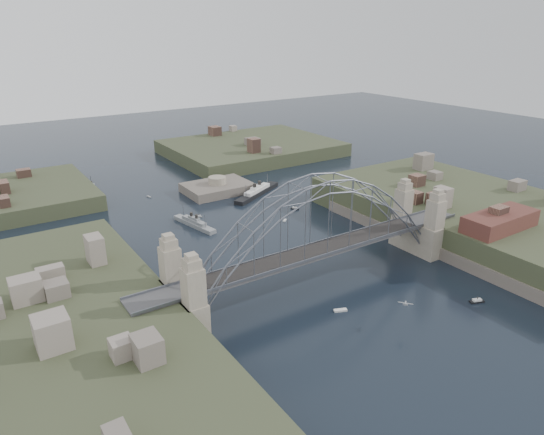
{
  "coord_description": "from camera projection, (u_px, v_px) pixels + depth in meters",
  "views": [
    {
      "loc": [
        -60.92,
        -73.68,
        52.94
      ],
      "look_at": [
        0.0,
        18.0,
        10.0
      ],
      "focal_mm": 32.18,
      "sensor_mm": 36.0,
      "label": 1
    }
  ],
  "objects": [
    {
      "name": "fort_island",
      "position": [
        218.0,
        193.0,
        168.44
      ],
      "size": [
        22.0,
        16.0,
        9.4
      ],
      "color": "#5E554B",
      "rests_on": "ground"
    },
    {
      "name": "small_boat_c",
      "position": [
        340.0,
        310.0,
        97.53
      ],
      "size": [
        2.8,
        1.81,
        0.45
      ],
      "color": "white",
      "rests_on": "ground"
    },
    {
      "name": "ocean_liner",
      "position": [
        257.0,
        192.0,
        165.23
      ],
      "size": [
        22.97,
        14.47,
        5.97
      ],
      "color": "black",
      "rests_on": "ground"
    },
    {
      "name": "aeroplane",
      "position": [
        406.0,
        304.0,
        91.19
      ],
      "size": [
        1.92,
        2.37,
        0.41
      ],
      "color": "#9EA1A5"
    },
    {
      "name": "finger_pier",
      "position": [
        538.0,
        285.0,
        105.94
      ],
      "size": [
        4.0,
        22.0,
        1.4
      ],
      "primitive_type": "cube",
      "color": "#474648",
      "rests_on": "ground"
    },
    {
      "name": "small_boat_f",
      "position": [
        199.0,
        217.0,
        145.53
      ],
      "size": [
        1.89,
        1.19,
        1.43
      ],
      "color": "white",
      "rests_on": "ground"
    },
    {
      "name": "small_boat_e",
      "position": [
        104.0,
        226.0,
        138.38
      ],
      "size": [
        3.56,
        1.21,
        1.43
      ],
      "color": "white",
      "rests_on": "ground"
    },
    {
      "name": "small_boat_d",
      "position": [
        295.0,
        208.0,
        152.14
      ],
      "size": [
        2.02,
        2.59,
        1.43
      ],
      "color": "white",
      "rests_on": "ground"
    },
    {
      "name": "ground",
      "position": [
        317.0,
        284.0,
        107.82
      ],
      "size": [
        500.0,
        500.0,
        0.0
      ],
      "primitive_type": "plane",
      "color": "black",
      "rests_on": "ground"
    },
    {
      "name": "bridge",
      "position": [
        319.0,
        233.0,
        103.34
      ],
      "size": [
        84.0,
        13.8,
        24.6
      ],
      "color": "#474648",
      "rests_on": "ground"
    },
    {
      "name": "small_boat_g",
      "position": [
        477.0,
        301.0,
        100.58
      ],
      "size": [
        3.23,
        2.05,
        1.43
      ],
      "color": "white",
      "rests_on": "ground"
    },
    {
      "name": "shore_east",
      "position": [
        477.0,
        222.0,
        136.65
      ],
      "size": [
        50.5,
        90.0,
        12.0
      ],
      "color": "#363C24",
      "rests_on": "ground"
    },
    {
      "name": "shore_west",
      "position": [
        35.0,
        371.0,
        77.55
      ],
      "size": [
        50.5,
        90.0,
        12.0
      ],
      "color": "#363C24",
      "rests_on": "ground"
    },
    {
      "name": "naval_cruiser_far",
      "position": [
        92.0,
        191.0,
        166.83
      ],
      "size": [
        5.42,
        16.12,
        5.4
      ],
      "color": "gray",
      "rests_on": "ground"
    },
    {
      "name": "wharf_shed",
      "position": [
        500.0,
        221.0,
        116.01
      ],
      "size": [
        20.0,
        8.0,
        4.0
      ],
      "primitive_type": "cube",
      "color": "#592D26",
      "rests_on": "shore_east"
    },
    {
      "name": "small_boat_b",
      "position": [
        285.0,
        221.0,
        142.96
      ],
      "size": [
        1.75,
        1.53,
        0.45
      ],
      "color": "white",
      "rests_on": "ground"
    },
    {
      "name": "small_boat_a",
      "position": [
        194.0,
        261.0,
        117.64
      ],
      "size": [
        2.67,
        1.84,
        1.43
      ],
      "color": "white",
      "rests_on": "ground"
    },
    {
      "name": "headland_ne",
      "position": [
        251.0,
        152.0,
        218.68
      ],
      "size": [
        70.0,
        55.0,
        9.5
      ],
      "primitive_type": "cube",
      "color": "#363C24",
      "rests_on": "ground"
    },
    {
      "name": "naval_cruiser_near",
      "position": [
        194.0,
        223.0,
        139.08
      ],
      "size": [
        5.61,
        17.35,
        5.17
      ],
      "color": "gray",
      "rests_on": "ground"
    },
    {
      "name": "small_boat_h",
      "position": [
        149.0,
        197.0,
        163.02
      ],
      "size": [
        0.99,
        2.0,
        0.45
      ],
      "color": "white",
      "rests_on": "ground"
    }
  ]
}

